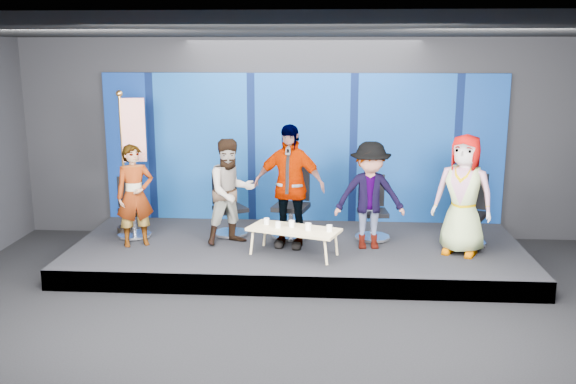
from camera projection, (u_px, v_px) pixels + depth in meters
name	position (u px, v px, depth m)	size (l,w,h in m)	color
ground	(287.00, 329.00, 7.75)	(10.00, 10.00, 0.00)	black
room_walls	(287.00, 129.00, 7.22)	(10.02, 8.02, 3.51)	black
riser	(298.00, 253.00, 10.15)	(7.00, 3.00, 0.30)	black
backdrop	(302.00, 148.00, 11.25)	(7.00, 0.08, 2.60)	#071A57
chair_a	(133.00, 217.00, 10.46)	(0.74, 0.74, 0.98)	silver
panelist_a	(135.00, 196.00, 9.89)	(0.58, 0.38, 1.59)	black
chair_b	(229.00, 214.00, 10.56)	(0.80, 0.80, 1.03)	silver
panelist_b	(231.00, 192.00, 9.97)	(0.81, 0.63, 1.66)	black
chair_c	(292.00, 213.00, 10.43)	(0.79, 0.79, 1.18)	silver
panelist_c	(289.00, 186.00, 9.81)	(1.12, 0.47, 1.91)	black
chair_d	(372.00, 218.00, 10.33)	(0.62, 0.62, 1.02)	silver
panelist_d	(370.00, 195.00, 9.74)	(1.07, 0.61, 1.65)	black
chair_e	(468.00, 222.00, 10.02)	(0.83, 0.83, 1.11)	silver
panelist_e	(463.00, 195.00, 9.46)	(0.88, 0.57, 1.80)	black
coffee_table	(294.00, 230.00, 9.49)	(1.45, 0.99, 0.41)	tan
mug_a	(267.00, 221.00, 9.68)	(0.08, 0.08, 0.10)	white
mug_b	(278.00, 225.00, 9.49)	(0.08, 0.08, 0.09)	white
mug_c	(292.00, 224.00, 9.54)	(0.09, 0.09, 0.10)	white
mug_d	(308.00, 227.00, 9.36)	(0.09, 0.09, 0.11)	white
mug_e	(329.00, 228.00, 9.30)	(0.08, 0.08, 0.10)	white
flag_stand	(130.00, 159.00, 10.47)	(0.54, 0.31, 2.36)	black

